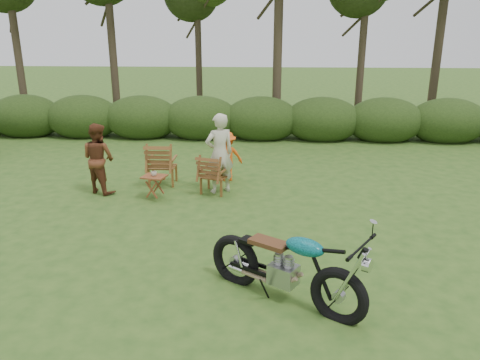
# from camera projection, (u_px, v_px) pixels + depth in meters

# --- Properties ---
(ground) EXTENTS (80.00, 80.00, 0.00)m
(ground) POSITION_uv_depth(u_px,v_px,m) (251.00, 270.00, 7.04)
(ground) COLOR #2A4D19
(ground) RESTS_ON ground
(tree_line) EXTENTS (22.52, 11.62, 8.14)m
(tree_line) POSITION_uv_depth(u_px,v_px,m) (279.00, 18.00, 15.09)
(tree_line) COLOR #382B1E
(tree_line) RESTS_ON ground
(motorcycle) EXTENTS (2.34, 1.92, 1.28)m
(motorcycle) POSITION_uv_depth(u_px,v_px,m) (283.00, 298.00, 6.31)
(motorcycle) COLOR #0DA3AD
(motorcycle) RESTS_ON ground
(lawn_chair_right) EXTENTS (0.76, 0.76, 0.89)m
(lawn_chair_right) POSITION_uv_depth(u_px,v_px,m) (215.00, 193.00, 10.39)
(lawn_chair_right) COLOR brown
(lawn_chair_right) RESTS_ON ground
(lawn_chair_left) EXTENTS (0.70, 0.70, 1.01)m
(lawn_chair_left) POSITION_uv_depth(u_px,v_px,m) (163.00, 184.00, 10.98)
(lawn_chair_left) COLOR brown
(lawn_chair_left) RESTS_ON ground
(side_table) EXTENTS (0.58, 0.52, 0.51)m
(side_table) POSITION_uv_depth(u_px,v_px,m) (155.00, 187.00, 9.94)
(side_table) COLOR brown
(side_table) RESTS_ON ground
(cup) EXTENTS (0.14, 0.14, 0.10)m
(cup) POSITION_uv_depth(u_px,v_px,m) (154.00, 174.00, 9.84)
(cup) COLOR #BFB39D
(cup) RESTS_ON side_table
(adult_a) EXTENTS (0.77, 0.68, 1.77)m
(adult_a) POSITION_uv_depth(u_px,v_px,m) (220.00, 192.00, 10.45)
(adult_a) COLOR beige
(adult_a) RESTS_ON ground
(adult_b) EXTENTS (0.94, 0.86, 1.55)m
(adult_b) POSITION_uv_depth(u_px,v_px,m) (102.00, 192.00, 10.43)
(adult_b) COLOR brown
(adult_b) RESTS_ON ground
(child) EXTENTS (0.87, 0.70, 1.18)m
(child) POSITION_uv_depth(u_px,v_px,m) (227.00, 180.00, 11.25)
(child) COLOR #F05B16
(child) RESTS_ON ground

